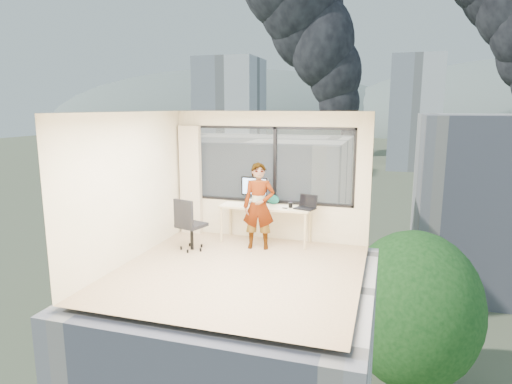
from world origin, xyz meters
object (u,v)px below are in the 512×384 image
at_px(monitor, 255,190).
at_px(game_console, 254,200).
at_px(chair, 191,223).
at_px(desk, 266,224).
at_px(handbag, 273,199).
at_px(person, 259,206).
at_px(laptop, 305,203).

height_order(monitor, game_console, monitor).
bearing_deg(chair, monitor, 62.01).
relative_size(desk, handbag, 7.29).
bearing_deg(person, handbag, 67.78).
height_order(person, handbag, person).
relative_size(desk, laptop, 4.48).
distance_m(chair, monitor, 1.45).
xyz_separation_m(desk, monitor, (-0.26, 0.10, 0.66)).
bearing_deg(game_console, person, -76.03).
xyz_separation_m(chair, handbag, (1.32, 1.06, 0.33)).
relative_size(game_console, handbag, 1.23).
relative_size(chair, monitor, 1.82).
distance_m(chair, person, 1.32).
xyz_separation_m(desk, chair, (-1.21, -0.87, 0.14)).
bearing_deg(laptop, monitor, -170.12).
height_order(chair, game_console, chair).
xyz_separation_m(desk, handbag, (0.10, 0.19, 0.47)).
relative_size(chair, handbag, 4.16).
bearing_deg(laptop, chair, -139.87).
bearing_deg(game_console, laptop, -26.51).
distance_m(laptop, handbag, 0.74).
distance_m(monitor, laptop, 1.08).
relative_size(person, game_console, 5.44).
xyz_separation_m(person, game_console, (-0.31, 0.65, -0.04)).
distance_m(game_console, handbag, 0.44).
bearing_deg(desk, handbag, 61.90).
relative_size(laptop, handbag, 1.63).
bearing_deg(laptop, handbag, 178.49).
bearing_deg(laptop, game_console, -177.11).
xyz_separation_m(chair, game_console, (0.88, 1.12, 0.27)).
height_order(desk, chair, chair).
xyz_separation_m(monitor, laptop, (1.06, -0.15, -0.16)).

